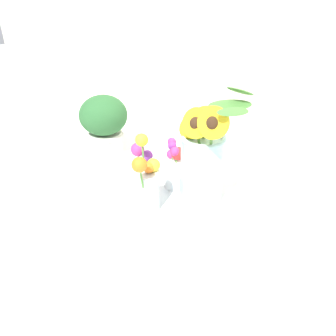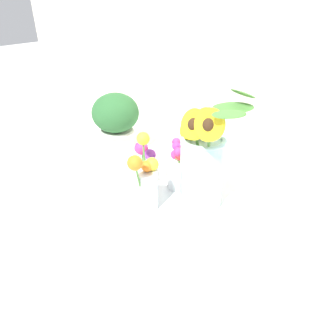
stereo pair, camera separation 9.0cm
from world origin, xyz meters
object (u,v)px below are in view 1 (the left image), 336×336
at_px(mason_jar_sunflowers, 203,162).
at_px(vase_bulb_right, 144,165).
at_px(serving_tray, 168,203).
at_px(vase_small_center, 145,185).
at_px(vase_small_back, 175,167).
at_px(potted_plant, 104,122).

bearing_deg(mason_jar_sunflowers, vase_bulb_right, -170.98).
height_order(serving_tray, vase_small_center, vase_small_center).
xyz_separation_m(serving_tray, vase_small_center, (-0.02, -0.07, 0.09)).
relative_size(vase_bulb_right, vase_small_back, 0.99).
bearing_deg(vase_small_back, serving_tray, -65.22).
bearing_deg(vase_small_center, vase_small_back, 94.85).
distance_m(vase_small_center, potted_plant, 0.41).
height_order(mason_jar_sunflowers, vase_small_back, mason_jar_sunflowers).
xyz_separation_m(serving_tray, vase_small_back, (-0.04, 0.08, 0.07)).
relative_size(vase_small_back, potted_plant, 0.65).
xyz_separation_m(mason_jar_sunflowers, potted_plant, (-0.47, 0.06, -0.02)).
height_order(serving_tray, mason_jar_sunflowers, mason_jar_sunflowers).
height_order(mason_jar_sunflowers, vase_bulb_right, mason_jar_sunflowers).
height_order(vase_small_center, vase_small_back, vase_small_center).
bearing_deg(vase_small_back, potted_plant, 174.32).
relative_size(vase_small_center, potted_plant, 0.90).
relative_size(mason_jar_sunflowers, potted_plant, 1.48).
xyz_separation_m(serving_tray, potted_plant, (-0.39, 0.11, 0.12)).
xyz_separation_m(vase_small_back, potted_plant, (-0.36, 0.04, 0.04)).
distance_m(mason_jar_sunflowers, potted_plant, 0.47).
relative_size(mason_jar_sunflowers, vase_bulb_right, 2.30).
distance_m(serving_tray, vase_small_center, 0.12).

